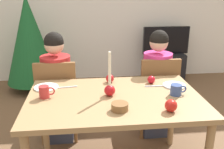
{
  "coord_description": "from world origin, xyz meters",
  "views": [
    {
      "loc": [
        -0.23,
        -1.88,
        1.6
      ],
      "look_at": [
        0.0,
        0.2,
        0.87
      ],
      "focal_mm": 41.33,
      "sensor_mm": 36.0,
      "label": 1
    }
  ],
  "objects_px": {
    "dining_table": "(115,106)",
    "tv": "(166,40)",
    "person_right_child": "(156,86)",
    "plate_right": "(174,85)",
    "plate_left": "(46,87)",
    "chair_left": "(58,96)",
    "mug_left": "(45,92)",
    "apple_by_right_mug": "(151,80)",
    "candle_centerpiece": "(110,87)",
    "tv_stand": "(164,67)",
    "bowl_walnuts": "(120,107)",
    "person_left_child": "(57,90)",
    "mug_right": "(176,90)",
    "apple_near_candle": "(171,106)",
    "apple_by_left_plate": "(110,78)",
    "christmas_tree": "(30,40)",
    "chair_right": "(157,92)"
  },
  "relations": [
    {
      "from": "dining_table",
      "to": "tv",
      "type": "distance_m",
      "value": 2.57
    },
    {
      "from": "person_right_child",
      "to": "tv",
      "type": "bearing_deg",
      "value": 69.52
    },
    {
      "from": "plate_right",
      "to": "plate_left",
      "type": "bearing_deg",
      "value": 176.25
    },
    {
      "from": "chair_left",
      "to": "mug_left",
      "type": "xyz_separation_m",
      "value": [
        -0.03,
        -0.56,
        0.29
      ]
    },
    {
      "from": "apple_by_right_mug",
      "to": "plate_right",
      "type": "bearing_deg",
      "value": -25.4
    },
    {
      "from": "candle_centerpiece",
      "to": "mug_left",
      "type": "bearing_deg",
      "value": 178.36
    },
    {
      "from": "tv_stand",
      "to": "mug_left",
      "type": "relative_size",
      "value": 5.09
    },
    {
      "from": "bowl_walnuts",
      "to": "plate_right",
      "type": "bearing_deg",
      "value": 37.15
    },
    {
      "from": "person_left_child",
      "to": "mug_left",
      "type": "distance_m",
      "value": 0.64
    },
    {
      "from": "candle_centerpiece",
      "to": "mug_left",
      "type": "height_order",
      "value": "candle_centerpiece"
    },
    {
      "from": "person_right_child",
      "to": "tv",
      "type": "distance_m",
      "value": 1.78
    },
    {
      "from": "dining_table",
      "to": "mug_left",
      "type": "height_order",
      "value": "mug_left"
    },
    {
      "from": "mug_left",
      "to": "mug_right",
      "type": "xyz_separation_m",
      "value": [
        1.06,
        -0.06,
        -0.01
      ]
    },
    {
      "from": "dining_table",
      "to": "tv_stand",
      "type": "xyz_separation_m",
      "value": [
        1.15,
        2.3,
        -0.43
      ]
    },
    {
      "from": "mug_left",
      "to": "apple_near_candle",
      "type": "relative_size",
      "value": 1.4
    },
    {
      "from": "plate_right",
      "to": "mug_right",
      "type": "bearing_deg",
      "value": -105.06
    },
    {
      "from": "chair_left",
      "to": "plate_right",
      "type": "distance_m",
      "value": 1.19
    },
    {
      "from": "chair_left",
      "to": "apple_by_left_plate",
      "type": "bearing_deg",
      "value": -28.5
    },
    {
      "from": "candle_centerpiece",
      "to": "apple_by_right_mug",
      "type": "distance_m",
      "value": 0.47
    },
    {
      "from": "dining_table",
      "to": "person_left_child",
      "type": "bearing_deg",
      "value": 129.28
    },
    {
      "from": "christmas_tree",
      "to": "bowl_walnuts",
      "type": "xyz_separation_m",
      "value": [
        1.07,
        -2.35,
        -0.03
      ]
    },
    {
      "from": "chair_left",
      "to": "candle_centerpiece",
      "type": "relative_size",
      "value": 2.46
    },
    {
      "from": "person_right_child",
      "to": "candle_centerpiece",
      "type": "distance_m",
      "value": 0.87
    },
    {
      "from": "person_left_child",
      "to": "chair_left",
      "type": "bearing_deg",
      "value": -90.0
    },
    {
      "from": "candle_centerpiece",
      "to": "mug_right",
      "type": "bearing_deg",
      "value": -4.76
    },
    {
      "from": "dining_table",
      "to": "tv",
      "type": "height_order",
      "value": "tv"
    },
    {
      "from": "apple_by_left_plate",
      "to": "chair_right",
      "type": "bearing_deg",
      "value": 27.66
    },
    {
      "from": "chair_left",
      "to": "person_left_child",
      "type": "bearing_deg",
      "value": 90.0
    },
    {
      "from": "plate_right",
      "to": "apple_by_left_plate",
      "type": "distance_m",
      "value": 0.58
    },
    {
      "from": "chair_left",
      "to": "tv_stand",
      "type": "xyz_separation_m",
      "value": [
        1.67,
        1.69,
        -0.27
      ]
    },
    {
      "from": "tv",
      "to": "chair_right",
      "type": "bearing_deg",
      "value": -110.12
    },
    {
      "from": "chair_right",
      "to": "bowl_walnuts",
      "type": "bearing_deg",
      "value": -121.66
    },
    {
      "from": "tv_stand",
      "to": "chair_left",
      "type": "bearing_deg",
      "value": -134.68
    },
    {
      "from": "chair_right",
      "to": "christmas_tree",
      "type": "bearing_deg",
      "value": 136.52
    },
    {
      "from": "tv",
      "to": "bowl_walnuts",
      "type": "distance_m",
      "value": 2.79
    },
    {
      "from": "christmas_tree",
      "to": "bowl_walnuts",
      "type": "distance_m",
      "value": 2.58
    },
    {
      "from": "candle_centerpiece",
      "to": "mug_right",
      "type": "height_order",
      "value": "candle_centerpiece"
    },
    {
      "from": "apple_near_candle",
      "to": "apple_by_right_mug",
      "type": "relative_size",
      "value": 1.28
    },
    {
      "from": "dining_table",
      "to": "person_left_child",
      "type": "xyz_separation_m",
      "value": [
        -0.52,
        0.64,
        -0.1
      ]
    },
    {
      "from": "apple_by_right_mug",
      "to": "tv_stand",
      "type": "bearing_deg",
      "value": 68.96
    },
    {
      "from": "dining_table",
      "to": "candle_centerpiece",
      "type": "distance_m",
      "value": 0.16
    },
    {
      "from": "candle_centerpiece",
      "to": "plate_right",
      "type": "distance_m",
      "value": 0.61
    },
    {
      "from": "tv",
      "to": "christmas_tree",
      "type": "xyz_separation_m",
      "value": [
        -2.21,
        -0.19,
        0.1
      ]
    },
    {
      "from": "person_right_child",
      "to": "christmas_tree",
      "type": "relative_size",
      "value": 0.75
    },
    {
      "from": "dining_table",
      "to": "apple_by_left_plate",
      "type": "relative_size",
      "value": 18.69
    },
    {
      "from": "bowl_walnuts",
      "to": "mug_right",
      "type": "bearing_deg",
      "value": 24.15
    },
    {
      "from": "person_right_child",
      "to": "mug_left",
      "type": "bearing_deg",
      "value": -151.17
    },
    {
      "from": "tv_stand",
      "to": "mug_right",
      "type": "bearing_deg",
      "value": -105.6
    },
    {
      "from": "mug_left",
      "to": "apple_by_right_mug",
      "type": "relative_size",
      "value": 1.79
    },
    {
      "from": "chair_left",
      "to": "person_left_child",
      "type": "height_order",
      "value": "person_left_child"
    }
  ]
}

